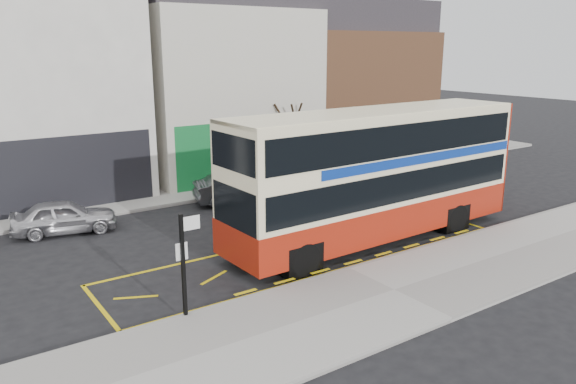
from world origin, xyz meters
TOP-DOWN VIEW (x-y plane):
  - ground at (0.00, 0.00)m, footprint 120.00×120.00m
  - pavement at (0.00, -2.30)m, footprint 40.00×4.00m
  - kerb at (0.00, -0.38)m, footprint 40.00×0.15m
  - far_pavement at (0.00, 11.00)m, footprint 50.00×3.00m
  - road_markings at (0.00, 1.60)m, footprint 14.00×3.40m
  - terrace_left at (-5.50, 14.99)m, footprint 8.00×8.01m
  - terrace_green_shop at (3.50, 14.99)m, footprint 9.00×8.01m
  - terrace_right at (12.50, 14.99)m, footprint 9.00×8.01m
  - double_decker_bus at (2.78, 1.48)m, footprint 11.61×2.96m
  - bus_stop_post at (-5.36, -0.39)m, footprint 0.66×0.11m
  - car_silver at (-6.21, 8.43)m, footprint 3.92×2.25m
  - car_grey at (1.27, 8.32)m, footprint 4.41×2.52m
  - car_white at (9.41, 8.94)m, footprint 4.64×2.69m
  - street_tree_right at (5.49, 11.13)m, footprint 2.33×2.33m

SIDE VIEW (x-z plane):
  - ground at x=0.00m, z-range 0.00..0.00m
  - road_markings at x=0.00m, z-range 0.00..0.01m
  - pavement at x=0.00m, z-range 0.00..0.15m
  - kerb at x=0.00m, z-range 0.00..0.15m
  - far_pavement at x=0.00m, z-range 0.00..0.15m
  - car_silver at x=-6.21m, z-range 0.00..1.26m
  - car_white at x=9.41m, z-range 0.00..1.26m
  - car_grey at x=1.27m, z-range 0.00..1.37m
  - bus_stop_post at x=-5.36m, z-range 0.44..3.09m
  - double_decker_bus at x=2.78m, z-range 0.12..4.73m
  - street_tree_right at x=5.49m, z-range 0.91..5.94m
  - terrace_right at x=12.50m, z-range -0.58..9.72m
  - terrace_green_shop at x=3.50m, z-range -0.58..10.72m
  - terrace_left at x=-5.50m, z-range -0.58..11.22m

